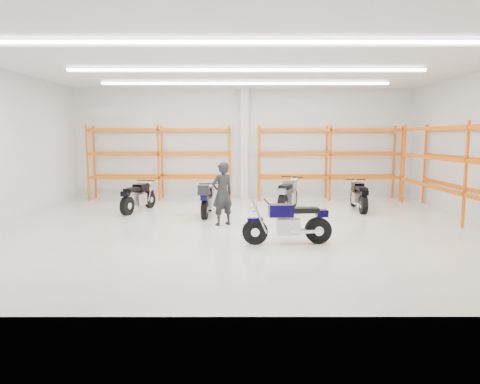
{
  "coord_description": "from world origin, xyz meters",
  "views": [
    {
      "loc": [
        -0.19,
        -11.8,
        2.54
      ],
      "look_at": [
        -0.18,
        0.5,
        0.95
      ],
      "focal_mm": 32.0,
      "sensor_mm": 36.0,
      "label": 1
    }
  ],
  "objects_px": {
    "motorcycle_back_a": "(137,198)",
    "motorcycle_back_d": "(359,197)",
    "structural_column": "(244,144)",
    "motorcycle_main": "(291,224)",
    "motorcycle_back_c": "(288,196)",
    "standing_man": "(222,194)",
    "motorcycle_back_b": "(207,200)"
  },
  "relations": [
    {
      "from": "motorcycle_back_c",
      "to": "motorcycle_back_d",
      "type": "distance_m",
      "value": 2.51
    },
    {
      "from": "motorcycle_main",
      "to": "motorcycle_back_c",
      "type": "relative_size",
      "value": 0.94
    },
    {
      "from": "standing_man",
      "to": "motorcycle_back_a",
      "type": "bearing_deg",
      "value": -69.1
    },
    {
      "from": "motorcycle_back_d",
      "to": "structural_column",
      "type": "distance_m",
      "value": 5.25
    },
    {
      "from": "structural_column",
      "to": "motorcycle_back_d",
      "type": "bearing_deg",
      "value": -37.06
    },
    {
      "from": "motorcycle_main",
      "to": "standing_man",
      "type": "bearing_deg",
      "value": 127.81
    },
    {
      "from": "motorcycle_back_c",
      "to": "standing_man",
      "type": "relative_size",
      "value": 1.24
    },
    {
      "from": "standing_man",
      "to": "motorcycle_back_c",
      "type": "bearing_deg",
      "value": -167.6
    },
    {
      "from": "motorcycle_main",
      "to": "structural_column",
      "type": "height_order",
      "value": "structural_column"
    },
    {
      "from": "motorcycle_back_c",
      "to": "structural_column",
      "type": "height_order",
      "value": "structural_column"
    },
    {
      "from": "motorcycle_back_a",
      "to": "motorcycle_back_b",
      "type": "xyz_separation_m",
      "value": [
        2.42,
        -0.78,
        0.03
      ]
    },
    {
      "from": "motorcycle_main",
      "to": "motorcycle_back_d",
      "type": "height_order",
      "value": "motorcycle_main"
    },
    {
      "from": "motorcycle_back_b",
      "to": "motorcycle_back_c",
      "type": "xyz_separation_m",
      "value": [
        2.7,
        0.79,
        0.02
      ]
    },
    {
      "from": "motorcycle_back_d",
      "to": "standing_man",
      "type": "height_order",
      "value": "standing_man"
    },
    {
      "from": "motorcycle_back_c",
      "to": "structural_column",
      "type": "xyz_separation_m",
      "value": [
        -1.44,
        3.24,
        1.71
      ]
    },
    {
      "from": "motorcycle_back_b",
      "to": "motorcycle_back_c",
      "type": "distance_m",
      "value": 2.81
    },
    {
      "from": "motorcycle_back_a",
      "to": "motorcycle_back_c",
      "type": "bearing_deg",
      "value": 0.03
    },
    {
      "from": "structural_column",
      "to": "motorcycle_back_a",
      "type": "bearing_deg",
      "value": -138.52
    },
    {
      "from": "motorcycle_back_a",
      "to": "motorcycle_back_c",
      "type": "distance_m",
      "value": 5.11
    },
    {
      "from": "motorcycle_main",
      "to": "motorcycle_back_d",
      "type": "distance_m",
      "value": 5.49
    },
    {
      "from": "motorcycle_back_a",
      "to": "motorcycle_main",
      "type": "bearing_deg",
      "value": -43.0
    },
    {
      "from": "motorcycle_back_a",
      "to": "motorcycle_back_c",
      "type": "relative_size",
      "value": 0.91
    },
    {
      "from": "motorcycle_back_a",
      "to": "motorcycle_back_b",
      "type": "bearing_deg",
      "value": -17.93
    },
    {
      "from": "motorcycle_back_b",
      "to": "motorcycle_main",
      "type": "bearing_deg",
      "value": -57.61
    },
    {
      "from": "motorcycle_back_b",
      "to": "motorcycle_back_c",
      "type": "bearing_deg",
      "value": 16.24
    },
    {
      "from": "motorcycle_back_b",
      "to": "motorcycle_back_d",
      "type": "bearing_deg",
      "value": 11.44
    },
    {
      "from": "motorcycle_back_a",
      "to": "motorcycle_back_d",
      "type": "distance_m",
      "value": 7.62
    },
    {
      "from": "motorcycle_main",
      "to": "motorcycle_back_b",
      "type": "bearing_deg",
      "value": 122.39
    },
    {
      "from": "motorcycle_back_b",
      "to": "motorcycle_back_d",
      "type": "relative_size",
      "value": 1.0
    },
    {
      "from": "motorcycle_back_c",
      "to": "standing_man",
      "type": "height_order",
      "value": "standing_man"
    },
    {
      "from": "motorcycle_main",
      "to": "structural_column",
      "type": "distance_m",
      "value": 7.9
    },
    {
      "from": "standing_man",
      "to": "structural_column",
      "type": "height_order",
      "value": "structural_column"
    }
  ]
}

